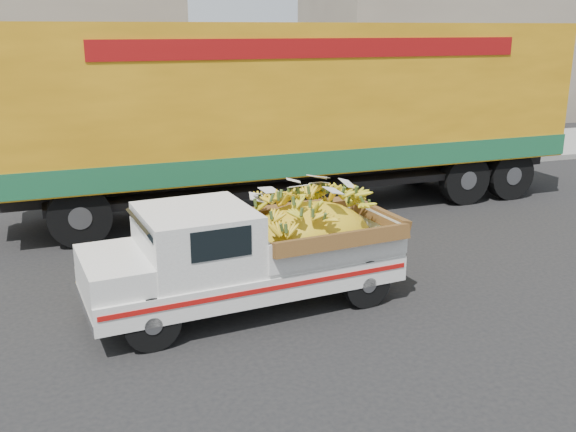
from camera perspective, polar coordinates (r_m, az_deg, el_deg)
name	(u,v)px	position (r m, az deg, el deg)	size (l,w,h in m)	color
ground	(278,291)	(9.47, -0.89, -6.64)	(100.00, 100.00, 0.00)	black
curb	(192,185)	(15.60, -8.51, 2.74)	(60.00, 0.25, 0.15)	gray
sidewalk	(178,168)	(17.62, -9.79, 4.23)	(60.00, 4.00, 0.14)	gray
building_right	(477,45)	(29.18, 16.45, 14.35)	(14.00, 6.00, 6.00)	gray
pickup_truck	(267,249)	(8.77, -1.88, -2.98)	(4.36, 1.98, 1.48)	black
semi_trailer	(299,108)	(13.37, 1.01, 9.58)	(12.03, 2.92, 3.80)	black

